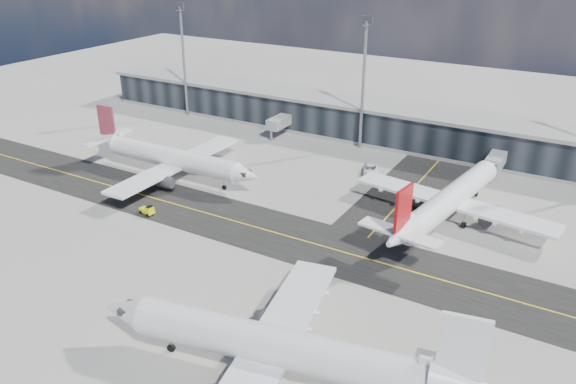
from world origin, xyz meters
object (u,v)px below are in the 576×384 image
at_px(airliner_near, 282,349).
at_px(service_van, 370,170).
at_px(baggage_tug, 148,210).
at_px(airliner_redtail, 449,200).
at_px(airliner_af, 170,158).

height_order(airliner_near, service_van, airliner_near).
bearing_deg(baggage_tug, airliner_near, 69.83).
xyz_separation_m(baggage_tug, service_van, (26.03, 36.61, -0.03)).
bearing_deg(airliner_redtail, airliner_near, -87.83).
distance_m(airliner_af, airliner_near, 60.94).
height_order(airliner_af, airliner_near, airliner_near).
xyz_separation_m(airliner_af, service_van, (33.73, 21.47, -3.17)).
xyz_separation_m(airliner_redtail, airliner_near, (-5.07, -45.80, 0.24)).
bearing_deg(baggage_tug, airliner_af, -144.16).
bearing_deg(baggage_tug, service_van, 153.44).
distance_m(airliner_near, baggage_tug, 46.23).
xyz_separation_m(airliner_redtail, baggage_tug, (-45.39, -23.43, -3.15)).
bearing_deg(airliner_near, baggage_tug, 50.35).
relative_size(airliner_redtail, baggage_tug, 13.80).
relative_size(airliner_redtail, service_van, 6.76).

